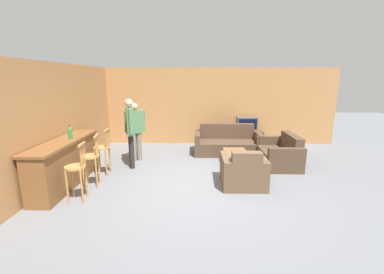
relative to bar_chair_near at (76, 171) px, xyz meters
name	(u,v)px	position (x,y,z in m)	size (l,w,h in m)	color
ground_plane	(198,184)	(2.26, 0.79, -0.58)	(24.00, 24.00, 0.00)	slate
wall_back	(198,106)	(2.26, 4.42, 0.72)	(9.40, 0.08, 2.60)	#B27A47
wall_left	(76,116)	(-0.90, 2.10, 0.72)	(0.08, 8.63, 2.60)	#B27A47
bar_counter	(66,163)	(-0.57, 0.70, -0.08)	(0.55, 2.29, 0.99)	brown
bar_chair_near	(76,171)	(0.00, 0.00, 0.00)	(0.41, 0.41, 1.11)	#B77F42
bar_chair_mid	(91,160)	(0.00, 0.67, 0.00)	(0.43, 0.43, 1.11)	#B77F42
bar_chair_far	(103,151)	(0.00, 1.35, 0.00)	(0.38, 0.38, 1.11)	#B77F42
couch_far	(227,143)	(3.17, 3.21, -0.28)	(2.01, 0.96, 0.86)	#4C3828
armchair_near	(243,172)	(3.23, 0.74, -0.28)	(0.91, 0.91, 0.84)	brown
loveseat_right	(280,154)	(4.44, 2.13, -0.28)	(0.88, 1.43, 0.82)	#4C3828
coffee_table	(236,154)	(3.25, 2.06, -0.26)	(0.59, 0.86, 0.38)	brown
tv_unit	(246,139)	(3.89, 4.04, -0.32)	(1.10, 0.49, 0.52)	#513823
tv	(247,124)	(3.89, 4.03, 0.18)	(0.65, 0.41, 0.47)	#4C4C4C
bottle	(70,133)	(-0.47, 0.84, 0.55)	(0.08, 0.08, 0.30)	#2D7F3D
person_by_window	(136,129)	(0.55, 2.41, 0.32)	(0.49, 0.43, 1.61)	#756B5B
person_by_counter	(130,129)	(0.56, 1.84, 0.44)	(0.28, 0.49, 1.77)	black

